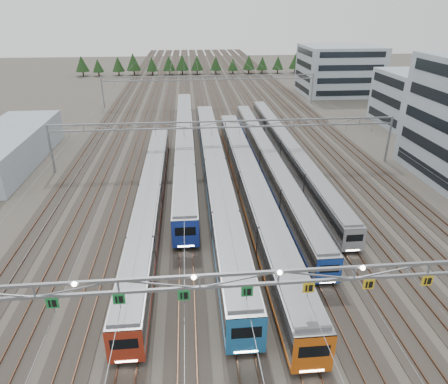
{
  "coord_description": "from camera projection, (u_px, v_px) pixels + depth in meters",
  "views": [
    {
      "loc": [
        -5.95,
        -22.58,
        24.88
      ],
      "look_at": [
        -1.85,
        22.52,
        3.5
      ],
      "focal_mm": 32.0,
      "sensor_mm": 36.0,
      "label": 1
    }
  ],
  "objects": [
    {
      "name": "train_a",
      "position": [
        151.0,
        196.0,
        52.27
      ],
      "size": [
        2.81,
        51.45,
        3.66
      ],
      "color": "black",
      "rests_on": "ground"
    },
    {
      "name": "treeline",
      "position": [
        199.0,
        63.0,
        153.71
      ],
      "size": [
        93.8,
        5.6,
        7.02
      ],
      "color": "#332114",
      "rests_on": "ground"
    },
    {
      "name": "gantry_mid",
      "position": [
        226.0,
        130.0,
        64.74
      ],
      "size": [
        56.36,
        0.36,
        8.0
      ],
      "color": "gray",
      "rests_on": "ground"
    },
    {
      "name": "train_d",
      "position": [
        250.0,
        183.0,
        55.51
      ],
      "size": [
        3.09,
        60.65,
        4.04
      ],
      "color": "black",
      "rests_on": "ground"
    },
    {
      "name": "depot_bldg_north",
      "position": [
        339.0,
        70.0,
        119.54
      ],
      "size": [
        22.0,
        18.0,
        13.87
      ],
      "primitive_type": "cube",
      "color": "#94A5B0",
      "rests_on": "ground"
    },
    {
      "name": "ground",
      "position": [
        273.0,
        352.0,
        31.44
      ],
      "size": [
        400.0,
        400.0,
        0.0
      ],
      "primitive_type": "plane",
      "color": "#47423A",
      "rests_on": "ground"
    },
    {
      "name": "train_c",
      "position": [
        215.0,
        170.0,
        59.84
      ],
      "size": [
        3.13,
        66.79,
        4.09
      ],
      "color": "black",
      "rests_on": "ground"
    },
    {
      "name": "gantry_far",
      "position": [
        210.0,
        81.0,
        105.26
      ],
      "size": [
        56.36,
        0.36,
        8.0
      ],
      "color": "gray",
      "rests_on": "ground"
    },
    {
      "name": "train_e",
      "position": [
        267.0,
        158.0,
        65.48
      ],
      "size": [
        2.57,
        61.8,
        3.34
      ],
      "color": "black",
      "rests_on": "ground"
    },
    {
      "name": "depot_bldg_mid",
      "position": [
        415.0,
        99.0,
        88.03
      ],
      "size": [
        14.0,
        16.0,
        11.69
      ],
      "primitive_type": "cube",
      "color": "#94A5B0",
      "rests_on": "ground"
    },
    {
      "name": "west_shed",
      "position": [
        8.0,
        148.0,
        67.67
      ],
      "size": [
        10.0,
        30.0,
        5.51
      ],
      "primitive_type": "cube",
      "color": "#94A5B0",
      "rests_on": "ground"
    },
    {
      "name": "track_bed",
      "position": [
        207.0,
        89.0,
        120.86
      ],
      "size": [
        54.0,
        260.0,
        5.42
      ],
      "color": "#2D2823",
      "rests_on": "ground"
    },
    {
      "name": "gantry_near",
      "position": [
        278.0,
        281.0,
        28.31
      ],
      "size": [
        56.36,
        0.61,
        8.08
      ],
      "color": "gray",
      "rests_on": "ground"
    },
    {
      "name": "train_b",
      "position": [
        185.0,
        141.0,
        72.79
      ],
      "size": [
        3.05,
        65.96,
        3.97
      ],
      "color": "black",
      "rests_on": "ground"
    },
    {
      "name": "train_f",
      "position": [
        288.0,
        148.0,
        70.11
      ],
      "size": [
        2.53,
        61.02,
        3.29
      ],
      "color": "black",
      "rests_on": "ground"
    }
  ]
}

